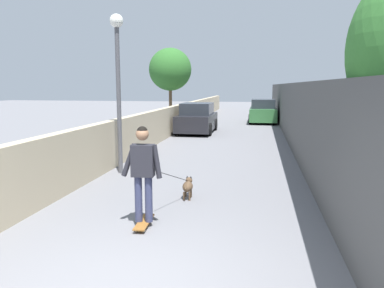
{
  "coord_description": "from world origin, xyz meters",
  "views": [
    {
      "loc": [
        -3.86,
        -1.49,
        2.42
      ],
      "look_at": [
        5.21,
        0.13,
        1.0
      ],
      "focal_mm": 35.48,
      "sensor_mm": 36.0,
      "label": 1
    }
  ],
  "objects_px": {
    "skateboard": "(144,222)",
    "car_far": "(263,112)",
    "car_near": "(197,119)",
    "tree_left_mid": "(170,70)",
    "dog": "(188,186)",
    "person_skateboarder": "(143,167)",
    "lamp_post": "(118,66)"
  },
  "relations": [
    {
      "from": "lamp_post",
      "to": "car_near",
      "type": "height_order",
      "value": "lamp_post"
    },
    {
      "from": "lamp_post",
      "to": "skateboard",
      "type": "relative_size",
      "value": 5.3
    },
    {
      "from": "tree_left_mid",
      "to": "skateboard",
      "type": "xyz_separation_m",
      "value": [
        -16.79,
        -3.5,
        -3.32
      ]
    },
    {
      "from": "tree_left_mid",
      "to": "lamp_post",
      "type": "distance_m",
      "value": 13.1
    },
    {
      "from": "dog",
      "to": "car_far",
      "type": "relative_size",
      "value": 0.52
    },
    {
      "from": "lamp_post",
      "to": "tree_left_mid",
      "type": "bearing_deg",
      "value": 7.2
    },
    {
      "from": "lamp_post",
      "to": "car_far",
      "type": "height_order",
      "value": "lamp_post"
    },
    {
      "from": "dog",
      "to": "car_far",
      "type": "bearing_deg",
      "value": -5.53
    },
    {
      "from": "skateboard",
      "to": "lamp_post",
      "type": "bearing_deg",
      "value": 26.06
    },
    {
      "from": "lamp_post",
      "to": "person_skateboarder",
      "type": "xyz_separation_m",
      "value": [
        -3.8,
        -1.86,
        -1.88
      ]
    },
    {
      "from": "person_skateboarder",
      "to": "dog",
      "type": "distance_m",
      "value": 1.96
    },
    {
      "from": "lamp_post",
      "to": "person_skateboarder",
      "type": "relative_size",
      "value": 2.58
    },
    {
      "from": "lamp_post",
      "to": "car_far",
      "type": "distance_m",
      "value": 16.29
    },
    {
      "from": "lamp_post",
      "to": "car_near",
      "type": "bearing_deg",
      "value": -3.62
    },
    {
      "from": "skateboard",
      "to": "person_skateboarder",
      "type": "distance_m",
      "value": 0.99
    },
    {
      "from": "skateboard",
      "to": "car_far",
      "type": "distance_m",
      "value": 19.56
    },
    {
      "from": "skateboard",
      "to": "car_near",
      "type": "height_order",
      "value": "car_near"
    },
    {
      "from": "lamp_post",
      "to": "dog",
      "type": "relative_size",
      "value": 2.09
    },
    {
      "from": "dog",
      "to": "car_near",
      "type": "height_order",
      "value": "car_near"
    },
    {
      "from": "car_near",
      "to": "lamp_post",
      "type": "bearing_deg",
      "value": 176.38
    },
    {
      "from": "tree_left_mid",
      "to": "person_skateboarder",
      "type": "bearing_deg",
      "value": -168.23
    },
    {
      "from": "skateboard",
      "to": "car_far",
      "type": "relative_size",
      "value": 0.2
    },
    {
      "from": "car_near",
      "to": "car_far",
      "type": "xyz_separation_m",
      "value": [
        6.14,
        -3.41,
        0.0
      ]
    },
    {
      "from": "car_far",
      "to": "person_skateboarder",
      "type": "bearing_deg",
      "value": 173.68
    },
    {
      "from": "dog",
      "to": "car_far",
      "type": "distance_m",
      "value": 17.77
    },
    {
      "from": "skateboard",
      "to": "car_near",
      "type": "xyz_separation_m",
      "value": [
        13.29,
        1.26,
        0.65
      ]
    },
    {
      "from": "lamp_post",
      "to": "car_far",
      "type": "bearing_deg",
      "value": -14.38
    },
    {
      "from": "person_skateboarder",
      "to": "dog",
      "type": "relative_size",
      "value": 0.81
    },
    {
      "from": "skateboard",
      "to": "dog",
      "type": "relative_size",
      "value": 0.39
    },
    {
      "from": "tree_left_mid",
      "to": "person_skateboarder",
      "type": "xyz_separation_m",
      "value": [
        -16.79,
        -3.5,
        -2.33
      ]
    },
    {
      "from": "tree_left_mid",
      "to": "car_near",
      "type": "xyz_separation_m",
      "value": [
        -3.5,
        -2.24,
        -2.67
      ]
    },
    {
      "from": "lamp_post",
      "to": "skateboard",
      "type": "height_order",
      "value": "lamp_post"
    }
  ]
}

